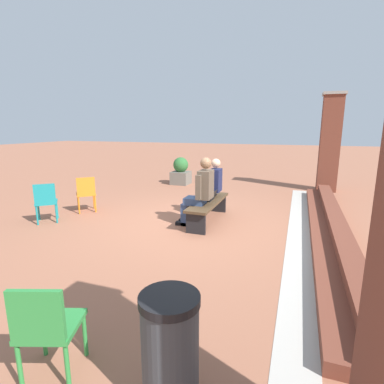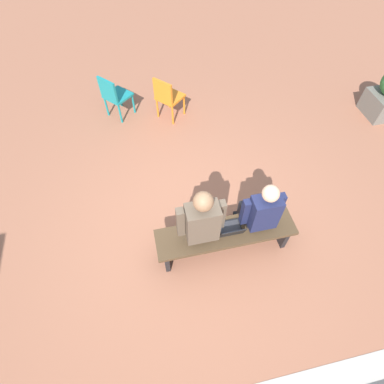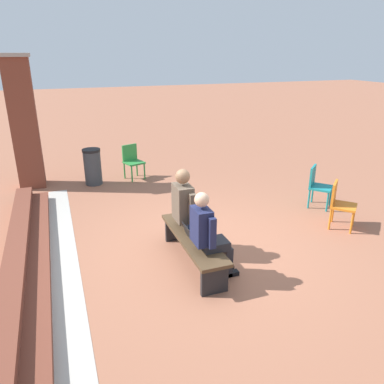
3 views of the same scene
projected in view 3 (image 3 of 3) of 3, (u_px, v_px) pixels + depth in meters
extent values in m
plane|color=#9E6047|center=(208.00, 251.00, 5.99)|extent=(60.00, 60.00, 0.00)
cube|color=#B7B2A8|center=(67.00, 287.00, 5.05)|extent=(7.96, 0.40, 0.01)
cube|color=brown|center=(26.00, 291.00, 4.86)|extent=(7.16, 0.60, 0.15)
cube|color=brown|center=(12.00, 283.00, 4.76)|extent=(7.16, 0.30, 0.15)
cube|color=brown|center=(24.00, 125.00, 8.39)|extent=(0.56, 0.56, 2.89)
cube|color=gray|center=(13.00, 55.00, 7.87)|extent=(0.64, 0.64, 0.08)
cube|color=#4C3823|center=(193.00, 238.00, 5.49)|extent=(1.80, 0.44, 0.05)
cube|color=black|center=(214.00, 280.00, 4.87)|extent=(0.06, 0.37, 0.40)
cube|color=black|center=(176.00, 229.00, 6.28)|extent=(0.06, 0.37, 0.40)
cube|color=#232328|center=(215.00, 244.00, 5.15)|extent=(0.30, 0.36, 0.13)
cube|color=#232328|center=(228.00, 262.00, 5.23)|extent=(0.10, 0.11, 0.45)
cube|color=black|center=(231.00, 273.00, 5.32)|extent=(0.10, 0.21, 0.06)
cube|color=#232328|center=(223.00, 257.00, 5.37)|extent=(0.10, 0.11, 0.45)
cube|color=black|center=(226.00, 268.00, 5.46)|extent=(0.10, 0.21, 0.06)
cube|color=#1E2347|center=(201.00, 226.00, 4.97)|extent=(0.34, 0.21, 0.50)
cube|color=navy|center=(209.00, 227.00, 5.02)|extent=(0.04, 0.01, 0.30)
cube|color=#1E2347|center=(212.00, 233.00, 4.81)|extent=(0.08, 0.09, 0.43)
cube|color=#1E2347|center=(200.00, 220.00, 5.19)|extent=(0.08, 0.09, 0.43)
sphere|color=#DBAD89|center=(202.00, 200.00, 4.84)|extent=(0.20, 0.20, 0.20)
cube|color=#384C75|center=(196.00, 222.00, 5.81)|extent=(0.34, 0.40, 0.14)
cube|color=#384C75|center=(210.00, 238.00, 5.90)|extent=(0.11, 0.12, 0.45)
cube|color=black|center=(213.00, 248.00, 5.99)|extent=(0.11, 0.24, 0.07)
cube|color=#384C75|center=(206.00, 234.00, 6.06)|extent=(0.11, 0.12, 0.45)
cube|color=black|center=(209.00, 243.00, 6.14)|extent=(0.11, 0.24, 0.07)
cube|color=brown|center=(183.00, 203.00, 5.62)|extent=(0.38, 0.24, 0.56)
cube|color=brown|center=(193.00, 209.00, 5.44)|extent=(0.09, 0.10, 0.47)
cube|color=brown|center=(182.00, 198.00, 5.86)|extent=(0.09, 0.10, 0.47)
sphere|color=#8C6647|center=(183.00, 176.00, 5.47)|extent=(0.22, 0.22, 0.22)
cube|color=black|center=(197.00, 237.00, 5.45)|extent=(0.32, 0.22, 0.02)
cube|color=#2D2D33|center=(197.00, 236.00, 5.45)|extent=(0.29, 0.15, 0.00)
cube|color=black|center=(188.00, 232.00, 5.37)|extent=(0.32, 0.07, 0.19)
cube|color=#33519E|center=(188.00, 232.00, 5.37)|extent=(0.28, 0.06, 0.17)
cube|color=orange|center=(344.00, 206.00, 6.63)|extent=(0.59, 0.59, 0.04)
cube|color=orange|center=(334.00, 193.00, 6.64)|extent=(0.30, 0.32, 0.40)
cylinder|color=orange|center=(352.00, 223.00, 6.49)|extent=(0.04, 0.04, 0.40)
cylinder|color=orange|center=(354.00, 216.00, 6.79)|extent=(0.04, 0.04, 0.40)
cylinder|color=orange|center=(330.00, 219.00, 6.64)|extent=(0.04, 0.04, 0.40)
cylinder|color=orange|center=(333.00, 212.00, 6.94)|extent=(0.04, 0.04, 0.40)
cube|color=#2D893D|center=(134.00, 163.00, 9.23)|extent=(0.53, 0.53, 0.04)
cube|color=#2D893D|center=(130.00, 152.00, 9.29)|extent=(0.17, 0.39, 0.40)
cylinder|color=#2D893D|center=(132.00, 174.00, 9.07)|extent=(0.04, 0.04, 0.40)
cylinder|color=#2D893D|center=(145.00, 171.00, 9.28)|extent=(0.04, 0.04, 0.40)
cylinder|color=#2D893D|center=(124.00, 171.00, 9.33)|extent=(0.04, 0.04, 0.40)
cylinder|color=#2D893D|center=(137.00, 168.00, 9.54)|extent=(0.04, 0.04, 0.40)
cube|color=teal|center=(321.00, 187.00, 7.54)|extent=(0.59, 0.59, 0.04)
cube|color=teal|center=(313.00, 176.00, 7.55)|extent=(0.29, 0.33, 0.40)
cylinder|color=teal|center=(327.00, 202.00, 7.39)|extent=(0.04, 0.04, 0.40)
cylinder|color=teal|center=(330.00, 196.00, 7.69)|extent=(0.04, 0.04, 0.40)
cylinder|color=teal|center=(309.00, 199.00, 7.55)|extent=(0.04, 0.04, 0.40)
cylinder|color=teal|center=(312.00, 193.00, 7.85)|extent=(0.04, 0.04, 0.40)
cylinder|color=#383D42|center=(93.00, 168.00, 8.87)|extent=(0.40, 0.40, 0.80)
cylinder|color=black|center=(91.00, 150.00, 8.71)|extent=(0.42, 0.42, 0.06)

